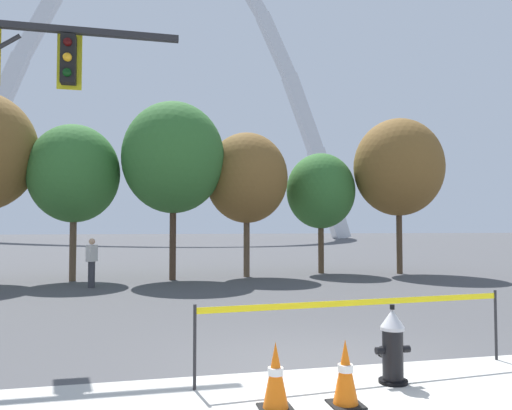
{
  "coord_description": "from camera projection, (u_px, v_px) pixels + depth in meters",
  "views": [
    {
      "loc": [
        -2.42,
        -6.52,
        1.99
      ],
      "look_at": [
        0.19,
        5.0,
        2.5
      ],
      "focal_mm": 34.22,
      "sensor_mm": 36.0,
      "label": 1
    }
  ],
  "objects": [
    {
      "name": "ground_plane",
      "position": [
        322.0,
        368.0,
        6.8
      ],
      "size": [
        240.0,
        240.0,
        0.0
      ],
      "primitive_type": "plane",
      "color": "#474749"
    },
    {
      "name": "traffic_cone_mid_sidewalk",
      "position": [
        276.0,
        376.0,
        5.27
      ],
      "size": [
        0.36,
        0.36,
        0.73
      ],
      "color": "black",
      "rests_on": "ground"
    },
    {
      "name": "traffic_cone_by_hydrant",
      "position": [
        345.0,
        373.0,
        5.39
      ],
      "size": [
        0.36,
        0.36,
        0.73
      ],
      "color": "black",
      "rests_on": "ground"
    },
    {
      "name": "caution_tape_barrier",
      "position": [
        360.0,
        322.0,
        6.58
      ],
      "size": [
        4.53,
        0.38,
        1.03
      ],
      "color": "#232326",
      "rests_on": "ground"
    },
    {
      "name": "tree_center_right",
      "position": [
        247.0,
        178.0,
        19.27
      ],
      "size": [
        3.25,
        3.25,
        5.69
      ],
      "color": "brown",
      "rests_on": "ground"
    },
    {
      "name": "tree_far_right",
      "position": [
        398.0,
        167.0,
        20.54
      ],
      "size": [
        3.73,
        3.73,
        6.53
      ],
      "color": "brown",
      "rests_on": "ground"
    },
    {
      "name": "tree_center_left",
      "position": [
        173.0,
        158.0,
        18.2
      ],
      "size": [
        3.79,
        3.79,
        6.64
      ],
      "color": "#473323",
      "rests_on": "ground"
    },
    {
      "name": "tree_left_mid",
      "position": [
        74.0,
        174.0,
        17.8
      ],
      "size": [
        3.26,
        3.26,
        5.71
      ],
      "color": "brown",
      "rests_on": "ground"
    },
    {
      "name": "tree_right_mid",
      "position": [
        321.0,
        191.0,
        20.71
      ],
      "size": [
        2.91,
        2.91,
        5.09
      ],
      "color": "brown",
      "rests_on": "ground"
    },
    {
      "name": "fire_hydrant",
      "position": [
        392.0,
        346.0,
        6.17
      ],
      "size": [
        0.46,
        0.48,
        0.99
      ],
      "color": "black",
      "rests_on": "ground"
    },
    {
      "name": "monument_arch",
      "position": [
        163.0,
        91.0,
        75.25
      ],
      "size": [
        61.07,
        2.38,
        51.84
      ],
      "color": "silver",
      "rests_on": "ground"
    },
    {
      "name": "pedestrian_walking_left",
      "position": [
        92.0,
        262.0,
        15.78
      ],
      "size": [
        0.37,
        0.39,
        1.59
      ],
      "color": "#38383D",
      "rests_on": "ground"
    }
  ]
}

